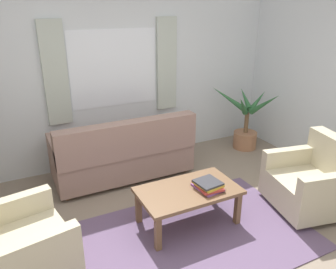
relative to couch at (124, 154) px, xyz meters
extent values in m
plane|color=gray|center=(0.13, -1.59, -0.37)|extent=(6.24, 6.24, 0.00)
cube|color=silver|center=(0.13, 0.67, 0.93)|extent=(5.32, 0.12, 2.60)
cube|color=white|center=(0.13, 0.61, 1.08)|extent=(1.30, 0.01, 1.10)
cube|color=#B2BCB2|center=(-0.70, 0.58, 1.08)|extent=(0.32, 0.06, 1.40)
cube|color=#B2BCB2|center=(0.96, 0.58, 1.08)|extent=(0.32, 0.06, 1.40)
cube|color=#604C6B|center=(0.13, -1.59, -0.36)|extent=(2.66, 1.64, 0.01)
cube|color=gray|center=(0.00, 0.07, -0.12)|extent=(1.90, 0.80, 0.38)
cube|color=gray|center=(0.00, -0.25, 0.31)|extent=(1.90, 0.20, 0.48)
cube|color=gray|center=(0.87, 0.07, 0.19)|extent=(0.16, 0.80, 0.24)
cube|color=gray|center=(-0.87, 0.07, 0.19)|extent=(0.16, 0.80, 0.24)
cylinder|color=brown|center=(0.85, 0.37, -0.34)|extent=(0.06, 0.06, 0.06)
cylinder|color=brown|center=(-0.85, 0.37, -0.34)|extent=(0.06, 0.06, 0.06)
cylinder|color=brown|center=(0.85, -0.23, -0.34)|extent=(0.06, 0.06, 0.06)
cylinder|color=brown|center=(-0.85, -0.23, -0.34)|extent=(0.06, 0.06, 0.06)
cube|color=#BCB293|center=(-1.43, -1.38, -0.13)|extent=(0.93, 0.97, 0.36)
cube|color=#BCB293|center=(-1.37, -1.73, 0.16)|extent=(0.81, 0.26, 0.22)
cube|color=#BCB293|center=(-1.50, -1.02, 0.16)|extent=(0.81, 0.26, 0.22)
cylinder|color=brown|center=(-1.18, -0.99, -0.34)|extent=(0.05, 0.05, 0.06)
cube|color=#BCB293|center=(1.70, -1.71, -0.13)|extent=(0.95, 0.98, 0.36)
cube|color=#BCB293|center=(2.02, -1.78, 0.28)|extent=(0.35, 0.86, 0.46)
cube|color=#BCB293|center=(1.77, -1.36, 0.16)|extent=(0.81, 0.28, 0.22)
cube|color=#BCB293|center=(1.63, -2.06, 0.16)|extent=(0.81, 0.28, 0.22)
cylinder|color=brown|center=(1.46, -1.31, -0.34)|extent=(0.05, 0.05, 0.06)
cylinder|color=brown|center=(1.32, -1.98, -0.34)|extent=(0.05, 0.05, 0.06)
cylinder|color=brown|center=(2.08, -1.44, -0.34)|extent=(0.05, 0.05, 0.06)
cube|color=brown|center=(0.27, -1.34, 0.05)|extent=(1.10, 0.64, 0.04)
cube|color=brown|center=(-0.22, -1.60, -0.17)|extent=(0.06, 0.06, 0.40)
cube|color=brown|center=(0.76, -1.60, -0.17)|extent=(0.06, 0.06, 0.40)
cube|color=brown|center=(-0.22, -1.08, -0.17)|extent=(0.06, 0.06, 0.40)
cube|color=brown|center=(0.76, -1.08, -0.17)|extent=(0.06, 0.06, 0.40)
cube|color=#7F478C|center=(0.48, -1.41, 0.08)|extent=(0.27, 0.33, 0.02)
cube|color=#B23833|center=(0.47, -1.41, 0.11)|extent=(0.26, 0.33, 0.02)
cube|color=gold|center=(0.47, -1.42, 0.13)|extent=(0.27, 0.30, 0.02)
cube|color=#2D2D33|center=(0.47, -1.42, 0.15)|extent=(0.28, 0.28, 0.02)
cylinder|color=#9E6B4C|center=(2.21, 0.08, -0.23)|extent=(0.39, 0.39, 0.28)
cylinder|color=brown|center=(2.21, 0.08, 0.09)|extent=(0.07, 0.07, 0.35)
cone|color=#2D6638|center=(2.44, 0.12, 0.43)|extent=(0.43, 0.17, 0.37)
cone|color=#2D6638|center=(2.32, 0.30, 0.44)|extent=(0.26, 0.48, 0.36)
cone|color=#2D6638|center=(1.95, 0.27, 0.49)|extent=(0.50, 0.48, 0.45)
cone|color=#2D6638|center=(1.99, -0.06, 0.45)|extent=(0.43, 0.34, 0.43)
cone|color=#2D6638|center=(2.27, -0.24, 0.49)|extent=(0.18, 0.57, 0.49)
camera|label=1|loc=(-1.34, -4.07, 1.97)|focal=35.68mm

